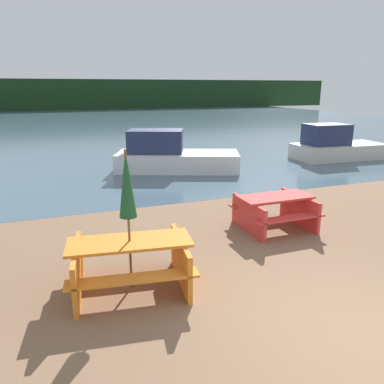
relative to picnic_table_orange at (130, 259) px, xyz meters
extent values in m
plane|color=brown|center=(2.46, -2.33, -0.47)|extent=(60.00, 60.00, 0.00)
cube|color=#425B6B|center=(2.46, 28.82, -0.47)|extent=(60.00, 50.00, 0.00)
cube|color=#193319|center=(2.46, 48.82, 1.53)|extent=(80.00, 1.60, 4.00)
cube|color=orange|center=(0.00, 0.00, 0.28)|extent=(1.91, 0.95, 0.04)
cube|color=orange|center=(-0.08, -0.54, -0.03)|extent=(1.85, 0.53, 0.04)
cube|color=orange|center=(0.08, 0.54, -0.03)|extent=(1.85, 0.53, 0.04)
cube|color=orange|center=(-0.77, 0.11, -0.10)|extent=(0.26, 1.38, 0.73)
cube|color=orange|center=(0.77, -0.11, -0.10)|extent=(0.26, 1.38, 0.73)
cube|color=red|center=(3.44, 1.40, 0.23)|extent=(1.57, 0.71, 0.04)
cube|color=red|center=(3.44, 0.85, -0.06)|extent=(1.56, 0.29, 0.04)
cube|color=red|center=(3.44, 1.95, -0.06)|extent=(1.56, 0.29, 0.04)
cube|color=red|center=(2.80, 1.40, -0.13)|extent=(0.08, 1.38, 0.68)
cube|color=red|center=(4.08, 1.39, -0.13)|extent=(0.08, 1.38, 0.68)
cylinder|color=brown|center=(0.00, 0.00, 0.60)|extent=(0.04, 0.04, 2.14)
cone|color=#195128|center=(0.00, 0.00, 1.18)|extent=(0.26, 0.26, 0.99)
cube|color=silver|center=(3.36, 7.71, -0.13)|extent=(4.73, 3.23, 0.67)
cube|color=navy|center=(2.62, 8.01, 0.61)|extent=(2.25, 1.83, 0.82)
cube|color=beige|center=(10.58, 7.48, -0.15)|extent=(4.01, 1.92, 0.64)
cube|color=navy|center=(9.87, 7.53, 0.60)|extent=(1.79, 1.28, 0.85)
camera|label=1|loc=(-0.96, -5.15, 2.51)|focal=35.00mm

